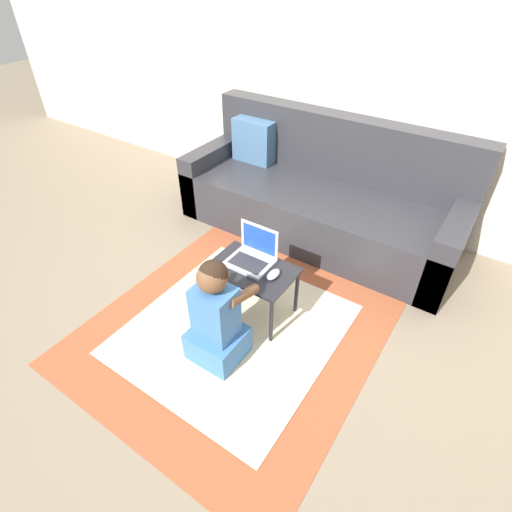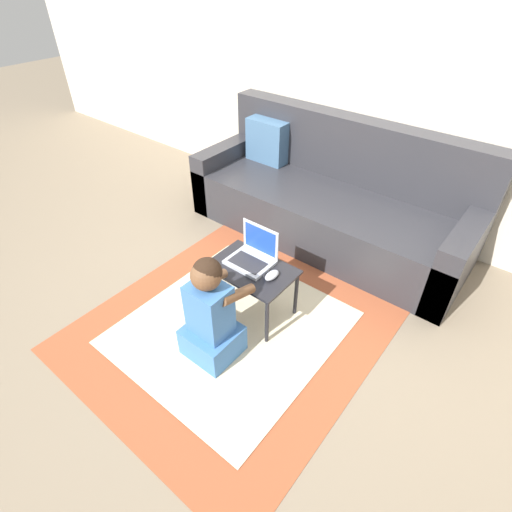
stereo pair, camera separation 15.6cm
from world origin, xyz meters
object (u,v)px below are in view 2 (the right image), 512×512
couch (329,201)px  computer_mouse (272,275)px  person_seated (211,315)px  laptop_desk (252,274)px  laptop (252,257)px

couch → computer_mouse: bearing=-77.5°
computer_mouse → person_seated: 0.43m
computer_mouse → laptop_desk: bearing=-177.2°
computer_mouse → person_seated: size_ratio=0.16×
couch → laptop: bearing=-86.9°
couch → computer_mouse: couch is taller
laptop_desk → person_seated: (0.03, -0.40, -0.01)m
laptop → computer_mouse: laptop is taller
laptop_desk → computer_mouse: size_ratio=4.73×
laptop → person_seated: (0.07, -0.45, -0.10)m
laptop_desk → laptop: (-0.04, 0.05, 0.09)m
laptop_desk → laptop: size_ratio=1.94×
couch → person_seated: couch is taller
couch → laptop_desk: size_ratio=4.24×
couch → person_seated: bearing=-85.1°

